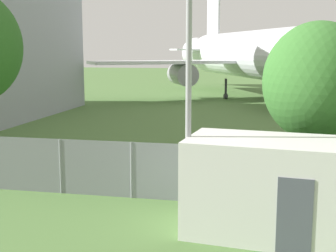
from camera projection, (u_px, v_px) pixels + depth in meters
perimeter_fence at (131, 170)px, 15.65m from camera, size 56.07×0.07×1.92m
airplane at (258, 55)px, 46.03m from camera, size 31.34×39.79×14.01m
portable_cabin at (272, 187)px, 12.50m from camera, size 4.75×2.95×2.62m
tree_near_hangar at (318, 83)px, 15.44m from camera, size 3.62×3.62×5.89m
light_mast at (189, 48)px, 12.32m from camera, size 0.44×0.44×8.22m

